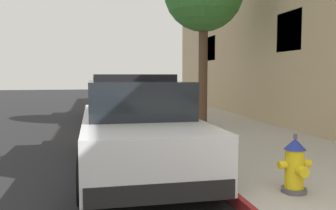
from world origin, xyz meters
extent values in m
cube|color=#232326|center=(-4.23, 10.00, -0.10)|extent=(32.59, 60.00, 0.20)
cube|color=#ADA89E|center=(1.77, 10.00, 0.08)|extent=(3.55, 60.00, 0.16)
cube|color=maroon|center=(-0.04, 10.00, 0.08)|extent=(0.08, 60.00, 0.16)
cube|color=black|center=(3.58, 7.47, 2.88)|extent=(0.06, 1.30, 1.10)
cube|color=black|center=(3.58, 14.29, 2.88)|extent=(0.06, 1.30, 1.10)
cube|color=white|center=(-1.05, 4.54, 0.58)|extent=(1.84, 4.80, 0.76)
cube|color=black|center=(-1.05, 4.69, 1.26)|extent=(1.64, 2.50, 0.60)
cube|color=black|center=(-1.05, 2.20, 0.32)|extent=(1.76, 0.16, 0.24)
cube|color=black|center=(-1.05, 6.88, 0.32)|extent=(1.76, 0.16, 0.24)
cylinder|color=black|center=(-1.91, 6.24, 0.32)|extent=(0.22, 0.64, 0.64)
cylinder|color=black|center=(-0.19, 6.24, 0.32)|extent=(0.22, 0.64, 0.64)
cylinder|color=black|center=(-1.91, 2.84, 0.32)|extent=(0.22, 0.64, 0.64)
cylinder|color=black|center=(-0.19, 2.84, 0.32)|extent=(0.22, 0.64, 0.64)
cube|color=black|center=(-1.05, 4.64, 1.62)|extent=(1.48, 0.20, 0.12)
cube|color=red|center=(-1.40, 4.64, 1.62)|extent=(0.44, 0.18, 0.11)
cube|color=#1E33E0|center=(-0.70, 4.64, 1.62)|extent=(0.44, 0.18, 0.11)
cube|color=#B2B5BA|center=(-0.96, 12.10, 0.58)|extent=(1.84, 4.80, 0.76)
cube|color=black|center=(-0.96, 12.25, 1.26)|extent=(1.64, 2.50, 0.60)
cube|color=black|center=(-0.96, 9.76, 0.32)|extent=(1.76, 0.16, 0.24)
cube|color=black|center=(-0.96, 14.44, 0.32)|extent=(1.76, 0.16, 0.24)
cylinder|color=black|center=(-1.82, 13.80, 0.32)|extent=(0.22, 0.64, 0.64)
cylinder|color=black|center=(-0.10, 13.80, 0.32)|extent=(0.22, 0.64, 0.64)
cylinder|color=black|center=(-1.82, 10.40, 0.32)|extent=(0.22, 0.64, 0.64)
cylinder|color=black|center=(-0.10, 10.40, 0.32)|extent=(0.22, 0.64, 0.64)
cylinder|color=#4C4C51|center=(0.71, 2.31, 0.19)|extent=(0.32, 0.32, 0.06)
cylinder|color=yellow|center=(0.71, 2.31, 0.47)|extent=(0.24, 0.24, 0.50)
cone|color=navy|center=(0.71, 2.31, 0.79)|extent=(0.28, 0.28, 0.14)
cylinder|color=#4C4C51|center=(0.71, 2.31, 0.89)|extent=(0.05, 0.05, 0.06)
cylinder|color=yellow|center=(0.54, 2.31, 0.53)|extent=(0.10, 0.10, 0.10)
cylinder|color=yellow|center=(0.88, 2.31, 0.53)|extent=(0.10, 0.10, 0.10)
cylinder|color=yellow|center=(0.71, 2.13, 0.48)|extent=(0.13, 0.12, 0.13)
cylinder|color=brown|center=(1.56, 9.01, 1.76)|extent=(0.28, 0.28, 3.19)
camera|label=1|loc=(-1.80, -1.83, 1.68)|focal=38.80mm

